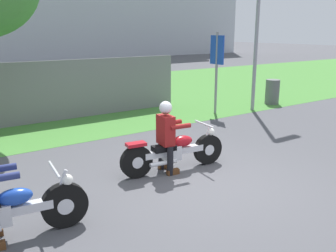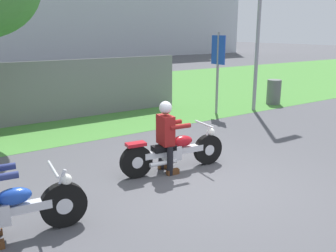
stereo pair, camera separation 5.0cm
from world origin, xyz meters
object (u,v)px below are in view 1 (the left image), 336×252
Objects in this scene: motorcycle_lead at (174,152)px; trash_can at (272,92)px; rider_lead at (166,131)px; streetlight_pole at (261,0)px; sign_banner at (217,60)px; motorcycle_follow at (2,213)px.

motorcycle_lead is 2.43× the size of trash_can.
streetlight_pole is at bearing 34.42° from rider_lead.
streetlight_pole is 2.21× the size of sign_banner.
trash_can is (6.90, 3.38, 0.07)m from motorcycle_lead.
streetlight_pole is at bearing -165.66° from trash_can.
motorcycle_follow is (-3.10, -0.79, -0.42)m from rider_lead.
rider_lead is 0.53× the size of sign_banner.
rider_lead reaches higher than motorcycle_follow.
streetlight_pole is 3.40m from trash_can.
motorcycle_lead is 0.84× the size of sign_banner.
sign_banner is (7.36, 4.15, 1.33)m from motorcycle_follow.
sign_banner is at bearing 167.94° from streetlight_pole.
rider_lead is 7.84m from trash_can.
motorcycle_lead is 0.98× the size of motorcycle_follow.
motorcycle_lead is 3.35m from motorcycle_follow.
streetlight_pole is 2.43m from sign_banner.
trash_can is at bearing 14.34° from streetlight_pole.
sign_banner reaches higher than rider_lead.
motorcycle_follow is 0.39× the size of streetlight_pole.
rider_lead is at bearing 179.14° from motorcycle_lead.
sign_banner is at bearing 36.23° from motorcycle_follow.
motorcycle_lead is at bearing -140.50° from sign_banner.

